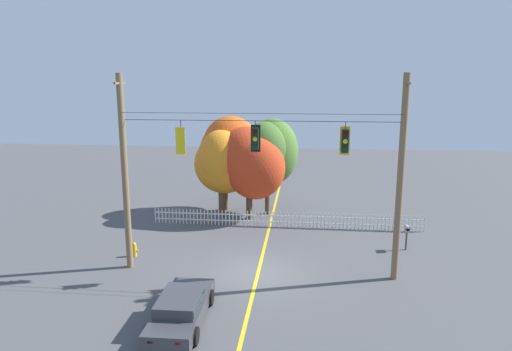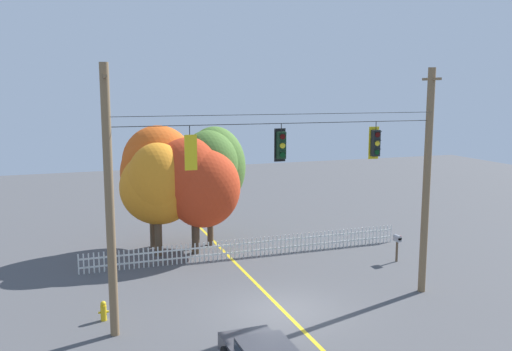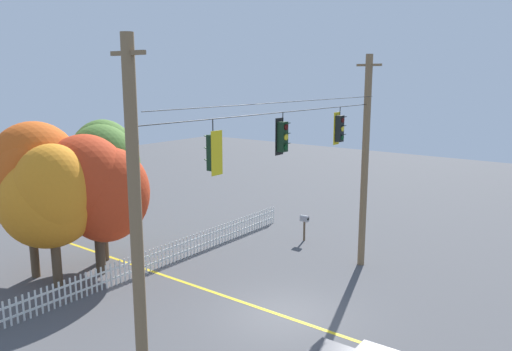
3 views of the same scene
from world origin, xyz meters
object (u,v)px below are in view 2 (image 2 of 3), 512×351
at_px(autumn_maple_mid, 159,184).
at_px(autumn_oak_far_east, 196,182).
at_px(autumn_maple_far_west, 211,171).
at_px(autumn_maple_near_fence, 155,171).
at_px(traffic_signal_westbound_side, 281,145).
at_px(traffic_signal_northbound_secondary, 375,143).
at_px(roadside_mailbox, 397,240).
at_px(fire_hydrant, 104,311).
at_px(traffic_signal_southbound_primary, 190,152).

bearing_deg(autumn_maple_mid, autumn_oak_far_east, -9.16).
distance_m(autumn_oak_far_east, autumn_maple_far_west, 1.48).
distance_m(autumn_maple_near_fence, autumn_maple_mid, 1.54).
height_order(traffic_signal_westbound_side, autumn_maple_far_west, traffic_signal_westbound_side).
bearing_deg(traffic_signal_northbound_secondary, autumn_maple_far_west, 113.29).
xyz_separation_m(traffic_signal_northbound_secondary, roadside_mailbox, (3.74, 3.77, -5.21)).
bearing_deg(traffic_signal_northbound_secondary, roadside_mailbox, 45.21).
height_order(traffic_signal_northbound_secondary, autumn_maple_near_fence, traffic_signal_northbound_secondary).
height_order(autumn_maple_near_fence, fire_hydrant, autumn_maple_near_fence).
distance_m(autumn_oak_far_east, roadside_mailbox, 10.43).
relative_size(traffic_signal_southbound_primary, roadside_mailbox, 1.14).
bearing_deg(traffic_signal_southbound_primary, autumn_oak_far_east, 76.01).
distance_m(traffic_signal_southbound_primary, autumn_maple_near_fence, 10.55).
relative_size(traffic_signal_westbound_side, autumn_maple_near_fence, 0.21).
relative_size(traffic_signal_northbound_secondary, autumn_maple_near_fence, 0.23).
distance_m(autumn_maple_near_fence, autumn_oak_far_east, 2.53).
distance_m(traffic_signal_westbound_side, roadside_mailbox, 10.03).
bearing_deg(autumn_maple_far_west, roadside_mailbox, -36.21).
relative_size(traffic_signal_westbound_side, autumn_maple_far_west, 0.22).
height_order(traffic_signal_westbound_side, autumn_maple_near_fence, traffic_signal_westbound_side).
distance_m(traffic_signal_northbound_secondary, autumn_maple_far_west, 10.58).
bearing_deg(roadside_mailbox, autumn_maple_near_fence, 148.51).
height_order(autumn_oak_far_east, fire_hydrant, autumn_oak_far_east).
bearing_deg(autumn_maple_mid, traffic_signal_southbound_primary, -92.08).
relative_size(traffic_signal_southbound_primary, autumn_maple_far_west, 0.24).
xyz_separation_m(autumn_maple_mid, roadside_mailbox, (10.71, -5.08, -2.54)).
relative_size(traffic_signal_westbound_side, traffic_signal_northbound_secondary, 0.95).
bearing_deg(fire_hydrant, autumn_oak_far_east, 54.47).
distance_m(traffic_signal_northbound_secondary, fire_hydrant, 11.97).
bearing_deg(roadside_mailbox, traffic_signal_northbound_secondary, -134.79).
bearing_deg(autumn_maple_far_west, traffic_signal_northbound_secondary, -66.71).
bearing_deg(roadside_mailbox, autumn_maple_far_west, 143.79).
relative_size(traffic_signal_westbound_side, autumn_maple_mid, 0.24).
height_order(autumn_maple_near_fence, autumn_maple_mid, autumn_maple_near_fence).
xyz_separation_m(traffic_signal_westbound_side, autumn_maple_far_west, (-0.17, 9.51, -2.24)).
bearing_deg(traffic_signal_southbound_primary, fire_hydrant, 155.84).
height_order(autumn_maple_near_fence, autumn_oak_far_east, autumn_maple_near_fence).
relative_size(autumn_oak_far_east, roadside_mailbox, 4.45).
bearing_deg(autumn_oak_far_east, fire_hydrant, -125.53).
distance_m(traffic_signal_westbound_side, autumn_maple_far_west, 9.77).
bearing_deg(traffic_signal_northbound_secondary, autumn_oak_far_east, 121.07).
xyz_separation_m(fire_hydrant, roadside_mailbox, (14.05, 2.43, 0.73)).
bearing_deg(autumn_maple_near_fence, autumn_maple_far_west, -15.81).
distance_m(autumn_maple_near_fence, roadside_mailbox, 12.88).
bearing_deg(autumn_maple_mid, roadside_mailbox, -25.37).
height_order(traffic_signal_northbound_secondary, autumn_oak_far_east, traffic_signal_northbound_secondary).
bearing_deg(autumn_maple_far_west, traffic_signal_westbound_side, -88.99).
distance_m(autumn_maple_mid, autumn_maple_far_west, 2.99).
xyz_separation_m(autumn_oak_far_east, roadside_mailbox, (8.90, -4.79, -2.60)).
height_order(traffic_signal_northbound_secondary, roadside_mailbox, traffic_signal_northbound_secondary).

